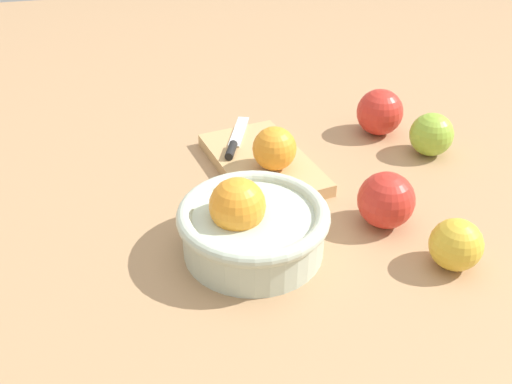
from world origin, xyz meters
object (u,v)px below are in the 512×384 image
at_px(apple_front_right_2, 431,134).
at_px(apple_front_left_2, 386,200).
at_px(orange_on_board, 274,149).
at_px(apple_front_left, 456,245).
at_px(bowl, 252,225).
at_px(apple_front_right, 380,112).
at_px(knife, 235,142).
at_px(cutting_board, 262,164).

bearing_deg(apple_front_right_2, apple_front_left_2, 137.55).
bearing_deg(apple_front_left_2, orange_on_board, 39.32).
bearing_deg(apple_front_left, apple_front_left_2, 26.30).
distance_m(orange_on_board, apple_front_left_2, 0.20).
xyz_separation_m(apple_front_left, apple_front_left_2, (0.10, 0.05, 0.01)).
bearing_deg(apple_front_right_2, bowl, 118.05).
bearing_deg(apple_front_left_2, apple_front_right, -20.98).
distance_m(orange_on_board, knife, 0.10).
relative_size(orange_on_board, apple_front_left_2, 0.86).
relative_size(bowl, apple_front_right_2, 2.73).
height_order(orange_on_board, apple_front_right, orange_on_board).
relative_size(cutting_board, apple_front_left_2, 2.97).
distance_m(bowl, cutting_board, 0.21).
xyz_separation_m(cutting_board, apple_front_left_2, (-0.18, -0.14, 0.03)).
relative_size(orange_on_board, knife, 0.46).
xyz_separation_m(apple_front_right, apple_front_right_2, (-0.09, -0.06, -0.00)).
bearing_deg(bowl, apple_front_right, -46.83).
relative_size(apple_front_right, apple_front_left_2, 1.03).
xyz_separation_m(apple_front_right, apple_front_left, (-0.37, 0.05, -0.01)).
height_order(orange_on_board, apple_front_left_2, orange_on_board).
bearing_deg(cutting_board, bowl, 162.85).
height_order(knife, apple_front_left_2, apple_front_left_2).
xyz_separation_m(bowl, cutting_board, (0.20, -0.06, -0.03)).
height_order(knife, apple_front_right, apple_front_right).
xyz_separation_m(apple_front_right, apple_front_left_2, (-0.26, 0.10, -0.00)).
distance_m(cutting_board, apple_front_right_2, 0.29).
xyz_separation_m(orange_on_board, apple_front_left, (-0.26, -0.18, -0.02)).
height_order(apple_front_right_2, apple_front_left, apple_front_right_2).
bearing_deg(apple_front_left, knife, 32.89).
height_order(knife, apple_front_right_2, apple_front_right_2).
bearing_deg(bowl, knife, -5.84).
distance_m(bowl, knife, 0.26).
bearing_deg(knife, apple_front_right_2, -101.73).
relative_size(apple_front_right, apple_front_left, 1.22).
xyz_separation_m(knife, apple_front_left_2, (-0.24, -0.17, 0.02)).
distance_m(bowl, apple_front_right, 0.41).
bearing_deg(apple_front_right, apple_front_left, 172.41).
distance_m(apple_front_right_2, apple_front_left_2, 0.23).
relative_size(orange_on_board, apple_front_left, 1.01).
bearing_deg(knife, apple_front_left, -147.11).
xyz_separation_m(bowl, knife, (0.26, -0.03, -0.02)).
bearing_deg(knife, bowl, 174.16).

